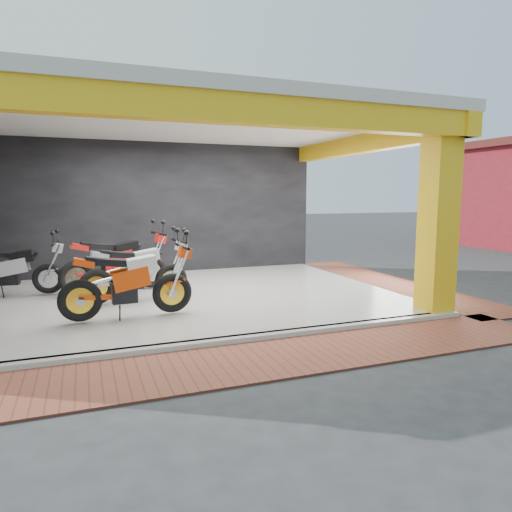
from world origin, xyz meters
The scene contains 14 objects.
ground centered at (0.00, 0.00, 0.00)m, with size 80.00×80.00×0.00m, color #2D2D30.
showroom_floor centered at (0.00, 2.00, 0.05)m, with size 8.00×6.00×0.10m, color beige.
showroom_ceiling centered at (0.00, 2.00, 3.60)m, with size 8.40×6.40×0.20m, color beige.
back_wall centered at (0.00, 5.10, 1.75)m, with size 8.20×0.20×3.50m, color black.
corner_column centered at (3.75, -0.75, 1.75)m, with size 0.50×0.50×3.50m, color gold.
header_beam_front centered at (0.00, -1.00, 3.30)m, with size 8.40×0.30×0.40m, color gold.
header_beam_right centered at (4.00, 2.00, 3.30)m, with size 0.30×6.40×0.40m, color gold.
floor_kerb centered at (0.00, -1.02, 0.05)m, with size 8.00×0.20×0.10m, color beige.
paver_front centered at (0.00, -1.80, 0.01)m, with size 9.00×1.40×0.03m, color brown.
paver_right centered at (4.80, 2.00, 0.01)m, with size 1.40×7.00×0.03m, color brown.
moto_hero centered at (-0.70, 0.60, 0.80)m, with size 2.29×0.85×1.40m, color #DE3E09, non-canonical shape.
moto_row_a centered at (-0.49, 1.87, 0.78)m, with size 2.21×0.82×1.35m, color #9B9DA2, non-canonical shape.
moto_row_b centered at (-0.74, 2.90, 0.82)m, with size 2.37×0.88×1.45m, color red, non-canonical shape.
moto_row_d centered at (-2.80, 3.03, 0.74)m, with size 2.09×0.77×1.28m, color #A4A6AB, non-canonical shape.
Camera 1 is at (-2.09, -7.10, 2.14)m, focal length 32.00 mm.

